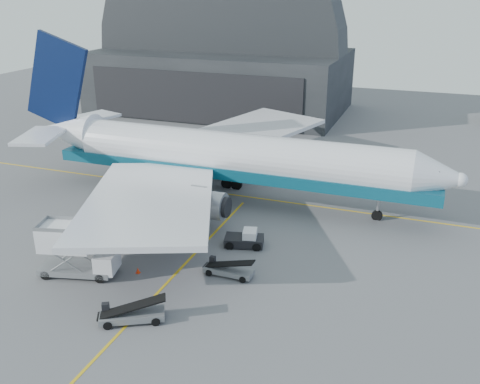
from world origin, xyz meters
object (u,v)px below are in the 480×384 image
at_px(airliner, 220,156).
at_px(pushback_tug, 245,240).
at_px(belt_loader_a, 131,314).
at_px(catering_truck, 75,250).
at_px(belt_loader_b, 228,270).

relative_size(airliner, pushback_tug, 13.01).
height_order(pushback_tug, belt_loader_a, belt_loader_a).
bearing_deg(belt_loader_a, catering_truck, 123.25).
distance_m(catering_truck, belt_loader_b, 13.92).
distance_m(catering_truck, belt_loader_a, 9.80).
bearing_deg(pushback_tug, belt_loader_a, -118.19).
relative_size(catering_truck, belt_loader_a, 1.42).
height_order(belt_loader_a, belt_loader_b, belt_loader_a).
relative_size(catering_truck, pushback_tug, 1.75).
xyz_separation_m(belt_loader_a, belt_loader_b, (4.52, 9.26, -0.06)).
bearing_deg(catering_truck, belt_loader_a, -42.38).
bearing_deg(airliner, pushback_tug, -57.09).
height_order(airliner, belt_loader_b, airliner).
bearing_deg(belt_loader_b, belt_loader_a, -115.02).
bearing_deg(airliner, belt_loader_a, -83.07).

